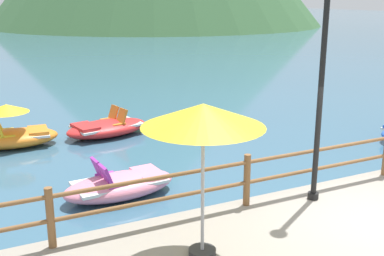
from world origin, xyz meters
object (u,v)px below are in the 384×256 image
pedal_boat_1 (13,133)px  pedal_boat_4 (107,128)px  beach_umbrella (203,118)px  pedal_boat_2 (120,185)px  lamp_post (323,52)px

pedal_boat_1 → pedal_boat_4: (2.60, -0.06, -0.15)m
beach_umbrella → pedal_boat_2: beach_umbrella is taller
lamp_post → pedal_boat_1: (-4.46, 7.11, -2.70)m
pedal_boat_1 → pedal_boat_4: pedal_boat_1 is taller
pedal_boat_4 → lamp_post: bearing=-75.3°
pedal_boat_2 → lamp_post: bearing=-41.5°
pedal_boat_1 → pedal_boat_2: size_ratio=0.99×
beach_umbrella → pedal_boat_1: beach_umbrella is taller
lamp_post → pedal_boat_4: lamp_post is taller
beach_umbrella → pedal_boat_2: size_ratio=0.92×
beach_umbrella → pedal_boat_4: beach_umbrella is taller
lamp_post → pedal_boat_2: lamp_post is taller
pedal_boat_1 → pedal_boat_4: size_ratio=0.89×
lamp_post → pedal_boat_2: (-2.89, 2.56, -2.84)m
pedal_boat_1 → pedal_boat_2: 4.82m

